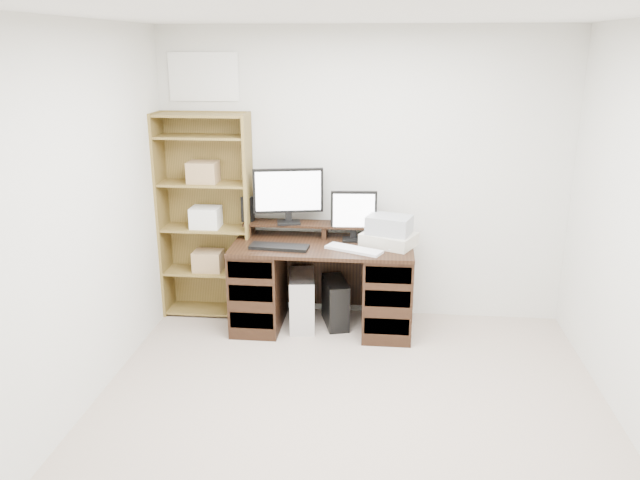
% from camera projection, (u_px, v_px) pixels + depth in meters
% --- Properties ---
extents(room, '(3.54, 4.04, 2.54)m').
position_uv_depth(room, '(349.00, 249.00, 3.46)').
color(room, '#B4A190').
rests_on(room, ground).
extents(desk, '(1.50, 0.70, 0.75)m').
position_uv_depth(desk, '(323.00, 284.00, 5.30)').
color(desk, black).
rests_on(desk, ground).
extents(riser_shelf, '(1.40, 0.22, 0.12)m').
position_uv_depth(riser_shelf, '(325.00, 226.00, 5.37)').
color(riser_shelf, black).
rests_on(riser_shelf, desk).
extents(monitor_wide, '(0.59, 0.19, 0.47)m').
position_uv_depth(monitor_wide, '(288.00, 193.00, 5.30)').
color(monitor_wide, black).
rests_on(monitor_wide, riser_shelf).
extents(monitor_small, '(0.39, 0.16, 0.42)m').
position_uv_depth(monitor_small, '(354.00, 214.00, 5.24)').
color(monitor_small, black).
rests_on(monitor_small, desk).
extents(speaker, '(0.11, 0.11, 0.22)m').
position_uv_depth(speaker, '(248.00, 209.00, 5.39)').
color(speaker, black).
rests_on(speaker, riser_shelf).
extents(keyboard_black, '(0.49, 0.20, 0.03)m').
position_uv_depth(keyboard_black, '(279.00, 247.00, 5.08)').
color(keyboard_black, black).
rests_on(keyboard_black, desk).
extents(keyboard_white, '(0.48, 0.33, 0.02)m').
position_uv_depth(keyboard_white, '(354.00, 249.00, 5.02)').
color(keyboard_white, silver).
rests_on(keyboard_white, desk).
extents(mouse, '(0.10, 0.07, 0.04)m').
position_uv_depth(mouse, '(393.00, 249.00, 5.01)').
color(mouse, white).
rests_on(mouse, desk).
extents(printer, '(0.50, 0.45, 0.10)m').
position_uv_depth(printer, '(389.00, 239.00, 5.14)').
color(printer, beige).
rests_on(printer, desk).
extents(basket, '(0.40, 0.34, 0.15)m').
position_uv_depth(basket, '(389.00, 225.00, 5.11)').
color(basket, '#999EA4').
rests_on(basket, printer).
extents(tower_silver, '(0.26, 0.49, 0.47)m').
position_uv_depth(tower_silver, '(302.00, 300.00, 5.37)').
color(tower_silver, silver).
rests_on(tower_silver, ground).
extents(tower_black, '(0.28, 0.44, 0.41)m').
position_uv_depth(tower_black, '(335.00, 302.00, 5.40)').
color(tower_black, black).
rests_on(tower_black, ground).
extents(bookshelf, '(0.80, 0.30, 1.80)m').
position_uv_depth(bookshelf, '(207.00, 215.00, 5.45)').
color(bookshelf, olive).
rests_on(bookshelf, ground).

